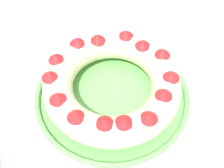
% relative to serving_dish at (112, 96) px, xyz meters
% --- Properties ---
extents(dining_table, '(1.19, 0.96, 0.77)m').
position_rel_serving_dish_xyz_m(dining_table, '(-0.03, -0.02, -0.12)').
color(dining_table, silver).
rests_on(dining_table, ground_plane).
extents(serving_dish, '(0.35, 0.35, 0.02)m').
position_rel_serving_dish_xyz_m(serving_dish, '(0.00, 0.00, 0.00)').
color(serving_dish, '#6BB760').
rests_on(serving_dish, dining_table).
extents(bundt_cake, '(0.30, 0.30, 0.08)m').
position_rel_serving_dish_xyz_m(bundt_cake, '(-0.00, -0.00, 0.05)').
color(bundt_cake, beige).
rests_on(bundt_cake, serving_dish).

